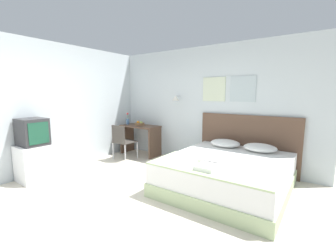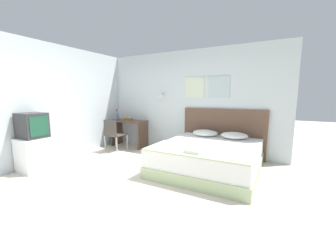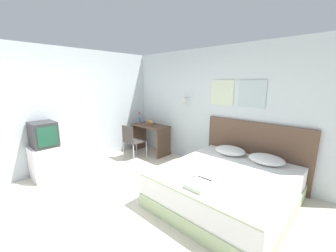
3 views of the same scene
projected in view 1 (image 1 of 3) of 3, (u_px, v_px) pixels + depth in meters
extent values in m
plane|color=beige|center=(117.00, 204.00, 3.31)|extent=(24.00, 24.00, 0.00)
cube|color=silver|center=(200.00, 106.00, 5.21)|extent=(5.23, 0.06, 2.65)
cube|color=beige|center=(214.00, 89.00, 4.92)|extent=(0.52, 0.02, 0.52)
cube|color=#A8B7BC|center=(243.00, 89.00, 4.56)|extent=(0.52, 0.02, 0.52)
cylinder|color=#B2B2B7|center=(178.00, 96.00, 5.40)|extent=(0.02, 0.16, 0.02)
cone|color=white|center=(176.00, 98.00, 5.34)|extent=(0.17, 0.17, 0.12)
cube|color=silver|center=(24.00, 109.00, 4.22)|extent=(0.06, 5.56, 2.65)
cube|color=#B2C693|center=(227.00, 182.00, 3.83)|extent=(1.88, 2.10, 0.22)
cube|color=white|center=(227.00, 167.00, 3.79)|extent=(1.85, 2.05, 0.32)
cube|color=brown|center=(247.00, 143.00, 4.63)|extent=(2.00, 0.06, 1.17)
ellipsoid|color=white|center=(225.00, 143.00, 4.56)|extent=(0.60, 0.47, 0.15)
ellipsoid|color=white|center=(260.00, 148.00, 4.18)|extent=(0.60, 0.47, 0.15)
cube|color=#B2C693|center=(212.00, 167.00, 3.27)|extent=(1.83, 0.84, 0.02)
cube|color=white|center=(212.00, 161.00, 3.42)|extent=(0.32, 0.31, 0.06)
cube|color=white|center=(207.00, 167.00, 3.15)|extent=(0.27, 0.33, 0.06)
cube|color=brown|center=(140.00, 126.00, 5.88)|extent=(1.02, 0.53, 0.03)
cube|color=brown|center=(127.00, 138.00, 6.22)|extent=(0.04, 0.49, 0.74)
cube|color=brown|center=(155.00, 143.00, 5.66)|extent=(0.04, 0.49, 0.74)
cube|color=#3D3833|center=(125.00, 142.00, 5.52)|extent=(0.46, 0.46, 0.02)
cube|color=#3D3833|center=(118.00, 134.00, 5.31)|extent=(0.42, 0.03, 0.41)
cylinder|color=#B7B7BC|center=(126.00, 148.00, 5.83)|extent=(0.03, 0.03, 0.42)
cylinder|color=#B7B7BC|center=(137.00, 150.00, 5.60)|extent=(0.03, 0.03, 0.42)
cylinder|color=#B7B7BC|center=(113.00, 151.00, 5.50)|extent=(0.03, 0.03, 0.42)
cylinder|color=#B7B7BC|center=(125.00, 154.00, 5.26)|extent=(0.03, 0.03, 0.42)
cylinder|color=brown|center=(140.00, 124.00, 5.96)|extent=(0.26, 0.26, 0.05)
sphere|color=#B2C156|center=(141.00, 123.00, 5.92)|extent=(0.07, 0.07, 0.07)
sphere|color=orange|center=(138.00, 122.00, 5.97)|extent=(0.08, 0.08, 0.08)
cylinder|color=#4C7099|center=(128.00, 122.00, 6.06)|extent=(0.08, 0.08, 0.15)
cylinder|color=#3D7538|center=(128.00, 116.00, 6.04)|extent=(0.01, 0.01, 0.14)
sphere|color=#DB3838|center=(127.00, 114.00, 6.03)|extent=(0.06, 0.06, 0.06)
cube|color=white|center=(35.00, 163.00, 4.18)|extent=(0.50, 0.55, 0.67)
cube|color=#2D2D30|center=(32.00, 132.00, 4.09)|extent=(0.48, 0.43, 0.49)
cube|color=#194733|center=(39.00, 133.00, 3.95)|extent=(0.01, 0.34, 0.39)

